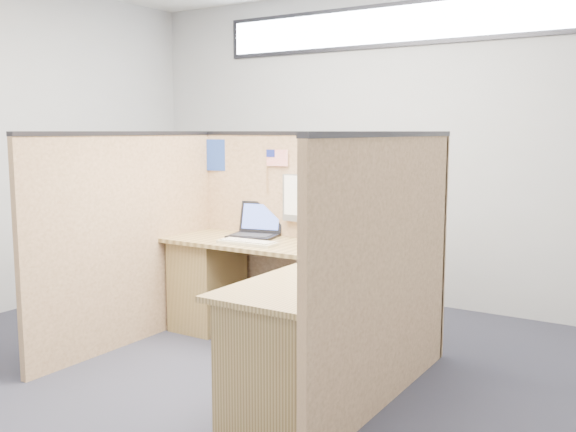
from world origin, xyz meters
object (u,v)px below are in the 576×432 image
Objects in this scene: laptop at (258,228)px; mouse at (369,256)px; l_desk at (281,307)px; keyboard at (247,242)px.

laptop is 4.05× the size of mouse.
keyboard is at bearing 151.05° from l_desk.
l_desk is 4.87× the size of laptop.
keyboard reaches higher than l_desk.
mouse is at bearing 23.85° from l_desk.
l_desk is at bearing -30.96° from keyboard.
laptop is (-0.59, 0.58, 0.40)m from l_desk.
laptop reaches higher than mouse.
l_desk is 0.92m from laptop.
laptop is at bearing 135.18° from l_desk.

